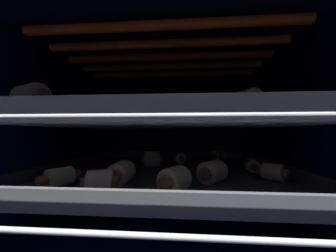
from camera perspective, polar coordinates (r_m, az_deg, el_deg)
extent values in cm
cube|color=#0C1138|center=(42.31, -0.20, -27.67)|extent=(54.34, 54.24, 1.20)
cube|color=#0C1138|center=(64.52, 1.70, -1.74)|extent=(54.34, 1.20, 35.83)
cube|color=#0C1138|center=(48.13, -33.59, -1.44)|extent=(1.20, 51.84, 35.83)
cube|color=#0C1138|center=(44.63, 36.22, -1.39)|extent=(1.20, 51.84, 35.83)
cube|color=#0C1138|center=(42.33, -0.19, 24.21)|extent=(54.34, 54.24, 1.20)
cylinder|color=#F25919|center=(30.82, -2.13, 28.19)|extent=(41.55, 1.45, 1.45)
cylinder|color=#F25919|center=(35.85, -0.99, 23.66)|extent=(41.55, 1.45, 1.45)
cylinder|color=#F25919|center=(41.05, -0.19, 20.26)|extent=(41.55, 1.45, 1.45)
cylinder|color=#F25919|center=(46.37, 0.40, 17.62)|extent=(41.55, 1.45, 1.45)
cylinder|color=#F25919|center=(51.77, 0.86, 15.53)|extent=(41.55, 1.45, 1.45)
cylinder|color=#B7B7BC|center=(47.64, -31.70, -11.95)|extent=(0.54, 50.80, 0.54)
cylinder|color=#B7B7BC|center=(44.39, 34.02, -12.69)|extent=(0.54, 50.80, 0.54)
cylinder|color=#B7B7BC|center=(18.19, -6.73, -30.12)|extent=(48.87, 0.54, 0.54)
cylinder|color=#B7B7BC|center=(23.89, -3.53, -22.97)|extent=(48.87, 0.54, 0.54)
cylinder|color=#B7B7BC|center=(29.85, -1.75, -18.59)|extent=(48.87, 0.54, 0.54)
cylinder|color=#B7B7BC|center=(35.95, -0.62, -15.67)|extent=(48.87, 0.54, 0.54)
cylinder|color=#B7B7BC|center=(42.12, 0.16, -13.60)|extent=(48.87, 0.54, 0.54)
cylinder|color=#B7B7BC|center=(48.34, 0.73, -12.06)|extent=(48.87, 0.54, 0.54)
cylinder|color=#B7B7BC|center=(54.58, 1.17, -10.87)|extent=(48.87, 0.54, 0.54)
cylinder|color=#B7B7BC|center=(60.85, 1.51, -9.93)|extent=(48.87, 0.54, 0.54)
cube|color=#4C4C51|center=(38.90, -0.20, -13.72)|extent=(42.89, 39.22, 0.62)
cube|color=#4C4C51|center=(20.15, -4.93, -21.47)|extent=(42.89, 0.80, 1.90)
cube|color=#4C4C51|center=(57.63, 1.36, -8.54)|extent=(42.89, 0.80, 1.90)
cube|color=#4C4C51|center=(45.46, -28.16, -10.16)|extent=(0.80, 39.22, 1.90)
cube|color=#4C4C51|center=(42.53, 29.94, -10.73)|extent=(0.80, 39.22, 1.90)
cylinder|color=beige|center=(29.53, -13.95, -13.66)|extent=(3.46, 4.11, 3.26)
cylinder|color=#9E563D|center=(27.32, -15.87, -14.63)|extent=(1.85, 1.04, 1.81)
cylinder|color=#9E563D|center=(31.77, -12.30, -12.81)|extent=(1.85, 1.04, 1.81)
cylinder|color=beige|center=(35.08, 29.17, -12.05)|extent=(3.91, 3.89, 2.69)
cylinder|color=#9E563D|center=(34.63, 32.06, -12.14)|extent=(1.44, 1.50, 1.37)
cylinder|color=#9E563D|center=(35.62, 26.36, -11.93)|extent=(1.44, 1.50, 1.37)
cylinder|color=beige|center=(24.83, 1.96, -16.00)|extent=(4.45, 4.44, 3.27)
cylinder|color=#9E563D|center=(23.25, -0.76, -16.99)|extent=(1.98, 1.54, 1.88)
cylinder|color=#9E563D|center=(26.46, 4.32, -15.10)|extent=(1.98, 1.54, 1.88)
cylinder|color=beige|center=(25.83, -19.86, -15.65)|extent=(3.59, 3.63, 3.00)
cylinder|color=#9E563D|center=(26.19, -23.91, -15.41)|extent=(1.00, 1.49, 1.36)
cylinder|color=#9E563D|center=(25.58, -15.71, -15.83)|extent=(1.00, 1.49, 1.36)
cylinder|color=beige|center=(41.12, 23.91, -10.75)|extent=(2.76, 3.27, 2.43)
cylinder|color=#9E563D|center=(43.07, 23.29, -10.34)|extent=(1.35, 1.16, 1.24)
cylinder|color=#9E563D|center=(39.18, 24.59, -11.20)|extent=(1.35, 1.16, 1.24)
cylinder|color=beige|center=(43.29, -4.76, -9.81)|extent=(3.84, 3.77, 3.36)
cylinder|color=#9E563D|center=(43.27, -1.98, -9.82)|extent=(0.87, 1.59, 1.52)
cylinder|color=#9E563D|center=(43.41, -7.52, -9.78)|extent=(0.87, 1.59, 1.52)
cylinder|color=beige|center=(30.18, 13.26, -13.35)|extent=(4.92, 5.00, 3.31)
cylinder|color=#9E563D|center=(28.31, 11.07, -14.15)|extent=(1.83, 1.61, 1.83)
cylinder|color=#9E563D|center=(32.08, 15.18, -12.64)|extent=(1.83, 1.61, 1.83)
cylinder|color=beige|center=(47.78, 3.65, -9.49)|extent=(3.22, 3.39, 2.63)
cylinder|color=#9E563D|center=(49.55, 3.18, -9.22)|extent=(1.37, 1.04, 1.23)
cylinder|color=#9E563D|center=(46.02, 4.15, -9.79)|extent=(1.37, 1.04, 1.23)
cylinder|color=beige|center=(31.58, -30.01, -13.26)|extent=(3.86, 4.09, 2.64)
cylinder|color=#9E563D|center=(30.67, -33.80, -13.56)|extent=(1.79, 1.72, 1.38)
cylinder|color=#9E563D|center=(32.63, -26.45, -12.94)|extent=(1.79, 1.72, 1.38)
cylinder|color=beige|center=(33.53, -14.00, -12.62)|extent=(3.01, 4.06, 2.80)
cylinder|color=#9E563D|center=(35.75, -12.99, -11.94)|extent=(1.33, 0.81, 1.29)
cylinder|color=#9E563D|center=(31.34, -15.15, -13.38)|extent=(1.33, 0.81, 1.29)
cylinder|color=beige|center=(52.62, 15.14, -8.66)|extent=(4.33, 4.27, 2.75)
cylinder|color=#9E563D|center=(50.89, 13.56, -8.91)|extent=(1.86, 1.90, 1.53)
cylinder|color=#9E563D|center=(54.38, 16.62, -8.42)|extent=(1.86, 1.90, 1.53)
cylinder|color=#B7B7BC|center=(46.87, -31.51, 0.05)|extent=(0.50, 50.80, 0.50)
cylinder|color=#B7B7BC|center=(43.56, 33.80, 0.20)|extent=(0.50, 50.80, 0.50)
cylinder|color=#B7B7BC|center=(15.43, -7.05, 2.96)|extent=(48.87, 0.50, 0.50)
cylinder|color=#B7B7BC|center=(20.42, -4.21, 1.80)|extent=(48.87, 0.50, 0.50)
cylinder|color=#B7B7BC|center=(25.45, -2.50, 1.10)|extent=(48.87, 0.50, 0.50)
cylinder|color=#B7B7BC|center=(30.49, -1.35, 0.62)|extent=(48.87, 0.50, 0.50)
cylinder|color=#B7B7BC|center=(35.55, -0.53, 0.28)|extent=(48.87, 0.50, 0.50)
cylinder|color=#B7B7BC|center=(40.61, 0.09, 0.03)|extent=(48.87, 0.50, 0.50)
cylinder|color=#B7B7BC|center=(45.67, 0.57, -0.17)|extent=(48.87, 0.50, 0.50)
cylinder|color=#B7B7BC|center=(50.74, 0.96, -0.33)|extent=(48.87, 0.50, 0.50)
cylinder|color=#B7B7BC|center=(55.81, 1.27, -0.46)|extent=(48.87, 0.50, 0.50)
cylinder|color=#B7B7BC|center=(60.88, 1.53, -0.57)|extent=(48.87, 0.50, 0.50)
cube|color=silver|center=(38.11, -0.20, 1.40)|extent=(42.89, 39.22, 1.17)
cube|color=silver|center=(19.24, -4.85, 7.90)|extent=(42.89, 0.80, 1.08)
cube|color=silver|center=(57.32, 1.35, 1.46)|extent=(42.89, 0.80, 1.08)
cube|color=silver|center=(45.06, -27.97, 2.55)|extent=(0.80, 39.22, 1.08)
cube|color=silver|center=(42.10, 29.73, 2.86)|extent=(0.80, 39.22, 1.08)
cylinder|color=beige|center=(47.61, -16.10, 3.56)|extent=(4.94, 5.07, 3.34)
cylinder|color=#9E563D|center=(48.93, -13.95, 3.40)|extent=(1.80, 1.50, 1.75)
cylinder|color=#9E563D|center=(46.36, -18.38, 3.72)|extent=(1.80, 1.50, 1.75)
cylinder|color=beige|center=(54.83, -16.65, 2.45)|extent=(4.23, 2.64, 2.53)
cylinder|color=#9E563D|center=(54.08, -14.26, 2.48)|extent=(0.65, 1.52, 1.50)
cylinder|color=#9E563D|center=(55.68, -18.97, 2.41)|extent=(0.65, 1.52, 1.50)
cylinder|color=beige|center=(48.68, 9.50, 3.27)|extent=(4.29, 4.27, 3.12)
cylinder|color=#9E563D|center=(47.30, 11.05, 3.42)|extent=(1.80, 1.64, 1.65)
cylinder|color=#9E563D|center=(50.09, 8.03, 3.12)|extent=(1.80, 1.64, 1.65)
cylinder|color=beige|center=(29.05, -36.00, 7.08)|extent=(4.42, 4.32, 3.21)
cylinder|color=#9E563D|center=(31.09, -37.82, 6.55)|extent=(1.65, 1.88, 1.56)
cylinder|color=#9E563D|center=(27.05, -33.90, 7.68)|extent=(1.65, 1.88, 1.56)
cylinder|color=beige|center=(54.84, 17.16, 2.54)|extent=(4.64, 3.50, 2.70)
cylinder|color=#9E563D|center=(55.90, 19.43, 2.48)|extent=(0.97, 1.56, 1.44)
cylinder|color=#9E563D|center=(53.87, 14.81, 2.59)|extent=(0.97, 1.56, 1.44)
cylinder|color=beige|center=(31.18, -0.22, 5.54)|extent=(3.59, 3.96, 2.55)
cylinder|color=#9E563D|center=(33.28, -1.39, 5.07)|extent=(1.57, 1.56, 1.21)
cylinder|color=#9E563D|center=(29.10, 1.13, 6.06)|extent=(1.57, 1.56, 1.21)
cylinder|color=beige|center=(49.53, -11.67, 3.16)|extent=(3.67, 3.95, 3.07)
cylinder|color=#9E563D|center=(47.48, -11.89, 3.38)|extent=(1.88, 1.02, 1.79)
cylinder|color=#9E563D|center=(51.57, -11.46, 2.97)|extent=(1.88, 1.02, 1.79)
cylinder|color=beige|center=(46.43, 4.23, 3.15)|extent=(3.71, 4.33, 2.57)
cylinder|color=#9E563D|center=(48.67, 3.21, 2.92)|extent=(1.53, 1.50, 1.19)
cylinder|color=#9E563D|center=(44.21, 5.34, 3.40)|extent=(1.53, 1.50, 1.19)
cylinder|color=beige|center=(38.36, 6.59, 4.43)|extent=(3.75, 3.95, 2.88)
cylinder|color=#9E563D|center=(40.28, 5.56, 4.13)|extent=(1.69, 1.32, 1.48)
cylinder|color=#9E563D|center=(36.47, 7.73, 4.75)|extent=(1.69, 1.32, 1.48)
cylinder|color=beige|center=(28.54, 22.57, 6.92)|extent=(4.02, 4.38, 3.10)
cylinder|color=#9E563D|center=(26.80, 25.26, 7.51)|extent=(1.58, 1.11, 1.43)
cylinder|color=#9E563D|center=(30.35, 20.19, 6.38)|extent=(1.58, 1.11, 1.43)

